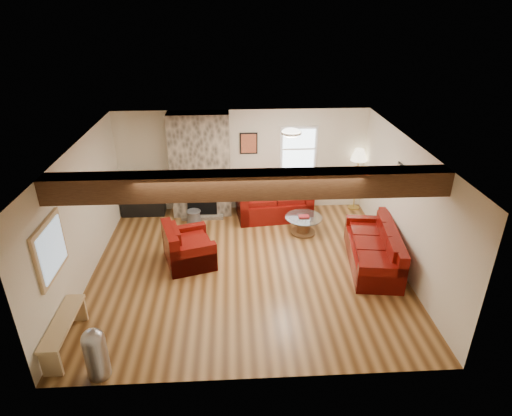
{
  "coord_description": "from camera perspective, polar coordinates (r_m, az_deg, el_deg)",
  "views": [
    {
      "loc": [
        -0.23,
        -7.07,
        4.77
      ],
      "look_at": [
        0.19,
        0.4,
        1.12
      ],
      "focal_mm": 30.0,
      "sensor_mm": 36.0,
      "label": 1
    }
  ],
  "objects": [
    {
      "name": "room",
      "position": [
        7.9,
        -1.23,
        -0.44
      ],
      "size": [
        8.0,
        8.0,
        8.0
      ],
      "color": "#5A3617",
      "rests_on": "ground"
    },
    {
      "name": "artwork_right",
      "position": [
        8.58,
        18.87,
        3.97
      ],
      "size": [
        0.06,
        0.55,
        0.42
      ],
      "primitive_type": null,
      "color": "black",
      "rests_on": "room"
    },
    {
      "name": "armchair_red",
      "position": [
        8.6,
        -8.96,
        -4.79
      ],
      "size": [
        1.15,
        1.23,
        0.82
      ],
      "primitive_type": null,
      "rotation": [
        0.0,
        0.0,
        1.86
      ],
      "color": "#450604",
      "rests_on": "floor"
    },
    {
      "name": "pedal_bin",
      "position": [
        6.58,
        -20.59,
        -17.65
      ],
      "size": [
        0.42,
        0.42,
        0.8
      ],
      "primitive_type": null,
      "rotation": [
        0.0,
        0.0,
        0.41
      ],
      "color": "#9D9DA2",
      "rests_on": "floor"
    },
    {
      "name": "floor_lamp",
      "position": [
        10.65,
        13.55,
        6.49
      ],
      "size": [
        0.4,
        0.4,
        1.56
      ],
      "color": "tan",
      "rests_on": "floor"
    },
    {
      "name": "television",
      "position": [
        10.64,
        -15.05,
        2.92
      ],
      "size": [
        0.85,
        0.11,
        0.49
      ],
      "primitive_type": "imported",
      "color": "black",
      "rests_on": "tv_cabinet"
    },
    {
      "name": "back_window",
      "position": [
        10.42,
        5.7,
        7.88
      ],
      "size": [
        0.9,
        0.08,
        1.1
      ],
      "primitive_type": null,
      "color": "white",
      "rests_on": "room"
    },
    {
      "name": "loveseat",
      "position": [
        10.29,
        2.37,
        1.25
      ],
      "size": [
        1.83,
        1.18,
        0.92
      ],
      "primitive_type": null,
      "rotation": [
        0.0,
        0.0,
        0.1
      ],
      "color": "#450604",
      "rests_on": "floor"
    },
    {
      "name": "chimney_breast",
      "position": [
        10.23,
        -7.39,
        5.49
      ],
      "size": [
        1.4,
        0.67,
        2.5
      ],
      "color": "#39342C",
      "rests_on": "floor"
    },
    {
      "name": "hatch_window",
      "position": [
        7.03,
        -25.71,
        -4.98
      ],
      "size": [
        0.08,
        1.0,
        0.9
      ],
      "primitive_type": null,
      "color": "tan",
      "rests_on": "room"
    },
    {
      "name": "oak_beam",
      "position": [
        6.32,
        -0.9,
        3.13
      ],
      "size": [
        6.0,
        0.36,
        0.38
      ],
      "primitive_type": "cube",
      "color": "#341C0F",
      "rests_on": "room"
    },
    {
      "name": "tv_cabinet",
      "position": [
        10.84,
        -14.75,
        0.49
      ],
      "size": [
        1.02,
        0.41,
        0.51
      ],
      "primitive_type": "cube",
      "color": "black",
      "rests_on": "floor"
    },
    {
      "name": "coffee_table",
      "position": [
        9.69,
        6.33,
        -2.27
      ],
      "size": [
        0.83,
        0.83,
        0.43
      ],
      "color": "#4C3218",
      "rests_on": "floor"
    },
    {
      "name": "sofa_three",
      "position": [
        8.75,
        15.34,
        -5.01
      ],
      "size": [
        1.12,
        2.14,
        0.79
      ],
      "primitive_type": null,
      "rotation": [
        0.0,
        0.0,
        -1.71
      ],
      "color": "#450604",
      "rests_on": "floor"
    },
    {
      "name": "artwork_back",
      "position": [
        10.26,
        -0.98,
        8.6
      ],
      "size": [
        0.42,
        0.06,
        0.52
      ],
      "primitive_type": null,
      "color": "black",
      "rests_on": "room"
    },
    {
      "name": "pine_bench",
      "position": [
        7.31,
        -24.1,
        -15.01
      ],
      "size": [
        0.3,
        1.27,
        0.48
      ],
      "primitive_type": null,
      "color": "tan",
      "rests_on": "floor"
    },
    {
      "name": "coal_bucket",
      "position": [
        10.17,
        -8.28,
        -1.18
      ],
      "size": [
        0.35,
        0.35,
        0.33
      ],
      "primitive_type": null,
      "color": "slate",
      "rests_on": "floor"
    },
    {
      "name": "ceiling_dome",
      "position": [
        8.38,
        4.71,
        9.79
      ],
      "size": [
        0.4,
        0.4,
        0.18
      ],
      "primitive_type": null,
      "color": "beige",
      "rests_on": "room"
    }
  ]
}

